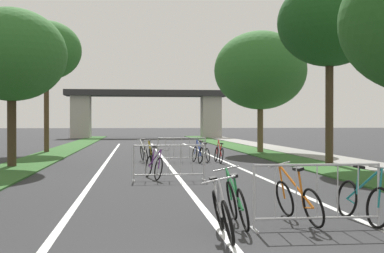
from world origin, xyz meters
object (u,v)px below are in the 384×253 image
object	(u,v)px
crowd_barrier_nearest	(317,197)
bicycle_white_10	(144,153)
tree_left_oak_near	(46,51)
bicycle_green_1	(236,202)
bicycle_white_0	(205,153)
bicycle_yellow_9	(151,154)
tree_left_pine_far	(12,55)
crowd_barrier_third	(182,150)
crowd_barrier_second	(169,163)
bicycle_purple_3	(154,166)
tree_right_maple_mid	(260,70)
bicycle_red_6	(219,154)
bicycle_blue_4	(198,154)
bicycle_orange_5	(298,200)
bicycle_silver_7	(222,213)
bicycle_teal_8	(362,201)
tree_right_oak_mid	(330,23)

from	to	relation	value
crowd_barrier_nearest	bicycle_white_10	xyz separation A→B (m)	(-2.50, 14.33, -0.13)
tree_left_oak_near	bicycle_green_1	distance (m)	22.63
bicycle_white_0	bicycle_yellow_9	distance (m)	2.51
tree_left_pine_far	crowd_barrier_third	world-z (taller)	tree_left_pine_far
crowd_barrier_third	bicycle_green_1	bearing A→B (deg)	-91.48
bicycle_green_1	bicycle_yellow_9	xyz separation A→B (m)	(-0.99, 13.10, -0.01)
bicycle_green_1	crowd_barrier_second	bearing A→B (deg)	97.14
bicycle_white_0	bicycle_yellow_9	bearing A→B (deg)	-168.99
bicycle_purple_3	tree_right_maple_mid	bearing A→B (deg)	-131.75
crowd_barrier_second	bicycle_red_6	world-z (taller)	crowd_barrier_second
bicycle_green_1	bicycle_blue_4	size ratio (longest dim) A/B	1.03
bicycle_red_6	bicycle_yellow_9	size ratio (longest dim) A/B	1.09
crowd_barrier_third	bicycle_orange_5	bearing A→B (deg)	-86.82
crowd_barrier_nearest	bicycle_white_0	xyz separation A→B (m)	(0.19, 14.26, -0.16)
bicycle_silver_7	bicycle_teal_8	world-z (taller)	bicycle_teal_8
crowd_barrier_second	bicycle_purple_3	world-z (taller)	crowd_barrier_second
bicycle_green_1	tree_right_oak_mid	bearing A→B (deg)	62.72
bicycle_white_0	bicycle_yellow_9	xyz separation A→B (m)	(-2.40, -0.73, 0.01)
bicycle_white_0	bicycle_yellow_9	world-z (taller)	bicycle_yellow_9
crowd_barrier_third	bicycle_yellow_9	xyz separation A→B (m)	(-1.34, -0.36, -0.15)
crowd_barrier_nearest	bicycle_orange_5	distance (m)	0.59
tree_left_oak_near	bicycle_blue_4	bearing A→B (deg)	-46.39
bicycle_blue_4	bicycle_white_0	bearing A→B (deg)	55.34
crowd_barrier_second	bicycle_white_0	xyz separation A→B (m)	(2.08, 7.32, -0.16)
tree_left_oak_near	bicycle_yellow_9	world-z (taller)	tree_left_oak_near
bicycle_orange_5	bicycle_red_6	distance (m)	12.76
tree_right_oak_mid	crowd_barrier_second	size ratio (longest dim) A/B	3.52
crowd_barrier_nearest	bicycle_yellow_9	size ratio (longest dim) A/B	1.32
bicycle_yellow_9	tree_left_pine_far	bearing A→B (deg)	21.07
bicycle_silver_7	bicycle_purple_3	bearing A→B (deg)	-83.25
crowd_barrier_second	bicycle_blue_4	xyz separation A→B (m)	(1.66, 6.47, -0.13)
tree_right_oak_mid	bicycle_yellow_9	xyz separation A→B (m)	(-7.02, 1.99, -5.30)
bicycle_teal_8	bicycle_silver_7	bearing A→B (deg)	12.24
bicycle_yellow_9	tree_right_oak_mid	bearing A→B (deg)	169.07
bicycle_white_0	bicycle_blue_4	bearing A→B (deg)	-122.58
tree_left_pine_far	crowd_barrier_second	xyz separation A→B (m)	(5.63, -5.04, -3.75)
tree_right_maple_mid	bicycle_green_1	distance (m)	20.55
bicycle_green_1	bicycle_teal_8	bearing A→B (deg)	0.77
bicycle_orange_5	bicycle_silver_7	bearing A→B (deg)	-155.21
bicycle_orange_5	bicycle_blue_4	bearing A→B (deg)	82.14
crowd_barrier_second	bicycle_teal_8	xyz separation A→B (m)	(2.84, -6.53, -0.14)
tree_left_oak_near	bicycle_white_0	distance (m)	12.02
bicycle_teal_8	bicycle_white_10	distance (m)	14.34
bicycle_green_1	bicycle_purple_3	world-z (taller)	bicycle_purple_3
tree_right_oak_mid	bicycle_purple_3	world-z (taller)	tree_right_oak_mid
tree_left_oak_near	bicycle_white_10	xyz separation A→B (m)	(5.34, -7.06, -5.37)
crowd_barrier_second	bicycle_orange_5	size ratio (longest dim) A/B	1.22
tree_left_pine_far	bicycle_white_0	size ratio (longest dim) A/B	3.79
bicycle_white_0	bicycle_red_6	distance (m)	1.08
bicycle_silver_7	bicycle_green_1	bearing A→B (deg)	-113.28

